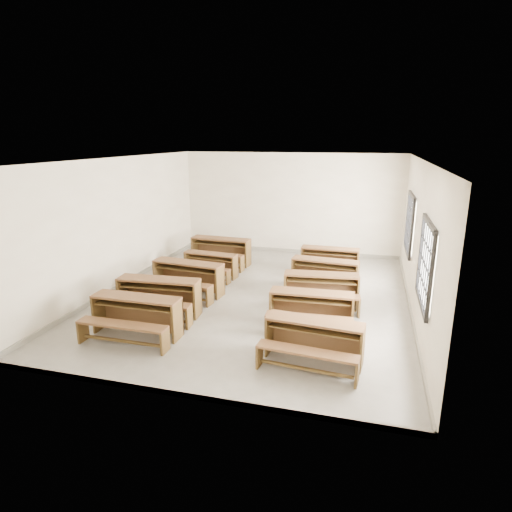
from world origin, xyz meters
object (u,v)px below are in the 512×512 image
(desk_set_2, at_px, (187,276))
(desk_set_7, at_px, (321,287))
(desk_set_8, at_px, (324,272))
(desk_set_4, at_px, (220,249))
(desk_set_6, at_px, (311,307))
(desk_set_3, at_px, (211,263))
(desk_set_1, at_px, (158,294))
(desk_set_5, at_px, (313,338))
(desk_set_9, at_px, (330,259))
(desk_set_0, at_px, (135,313))

(desk_set_2, bearing_deg, desk_set_7, 7.59)
(desk_set_8, bearing_deg, desk_set_4, 163.01)
(desk_set_8, bearing_deg, desk_set_6, -84.64)
(desk_set_4, relative_size, desk_set_6, 1.08)
(desk_set_2, relative_size, desk_set_3, 1.22)
(desk_set_6, bearing_deg, desk_set_8, 87.39)
(desk_set_1, bearing_deg, desk_set_5, -22.01)
(desk_set_7, relative_size, desk_set_9, 1.09)
(desk_set_1, xyz_separation_m, desk_set_7, (3.27, 1.40, -0.03))
(desk_set_7, relative_size, desk_set_8, 1.01)
(desk_set_5, distance_m, desk_set_7, 2.54)
(desk_set_8, height_order, desk_set_9, desk_set_8)
(desk_set_0, distance_m, desk_set_2, 2.35)
(desk_set_7, bearing_deg, desk_set_0, -149.22)
(desk_set_3, bearing_deg, desk_set_8, 2.91)
(desk_set_9, bearing_deg, desk_set_3, -158.54)
(desk_set_3, distance_m, desk_set_6, 3.98)
(desk_set_4, relative_size, desk_set_7, 1.05)
(desk_set_7, bearing_deg, desk_set_3, 151.08)
(desk_set_3, bearing_deg, desk_set_6, -33.62)
(desk_set_3, xyz_separation_m, desk_set_6, (3.08, -2.52, 0.05))
(desk_set_7, height_order, desk_set_9, desk_set_7)
(desk_set_1, height_order, desk_set_3, desk_set_1)
(desk_set_0, height_order, desk_set_6, desk_set_0)
(desk_set_2, bearing_deg, desk_set_3, 93.60)
(desk_set_0, height_order, desk_set_4, desk_set_4)
(desk_set_7, bearing_deg, desk_set_8, 86.59)
(desk_set_5, xyz_separation_m, desk_set_9, (-0.23, 5.01, -0.01))
(desk_set_4, height_order, desk_set_6, desk_set_4)
(desk_set_4, distance_m, desk_set_5, 6.08)
(desk_set_1, height_order, desk_set_7, desk_set_1)
(desk_set_2, height_order, desk_set_9, desk_set_2)
(desk_set_1, bearing_deg, desk_set_6, -0.47)
(desk_set_1, relative_size, desk_set_7, 1.05)
(desk_set_4, xyz_separation_m, desk_set_6, (3.22, -3.69, -0.03))
(desk_set_3, bearing_deg, desk_set_7, -17.05)
(desk_set_5, relative_size, desk_set_9, 1.07)
(desk_set_6, relative_size, desk_set_7, 0.97)
(desk_set_3, height_order, desk_set_6, desk_set_6)
(desk_set_0, relative_size, desk_set_6, 1.02)
(desk_set_4, bearing_deg, desk_set_7, -33.85)
(desk_set_4, height_order, desk_set_7, desk_set_4)
(desk_set_2, height_order, desk_set_3, desk_set_2)
(desk_set_2, xyz_separation_m, desk_set_7, (3.20, 0.07, -0.02))
(desk_set_7, bearing_deg, desk_set_6, -98.66)
(desk_set_6, relative_size, desk_set_9, 1.05)
(desk_set_0, xyz_separation_m, desk_set_9, (3.15, 4.89, -0.04))
(desk_set_2, bearing_deg, desk_set_1, -86.81)
(desk_set_0, relative_size, desk_set_5, 1.01)
(desk_set_1, relative_size, desk_set_5, 1.06)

